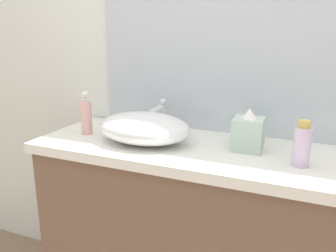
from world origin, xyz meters
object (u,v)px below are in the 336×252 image
at_px(lotion_bottle, 302,145).
at_px(sink_basin, 144,128).
at_px(soap_dispenser, 86,116).
at_px(tissue_box, 248,132).

bearing_deg(lotion_bottle, sink_basin, 178.48).
distance_m(sink_basin, lotion_bottle, 0.63).
height_order(soap_dispenser, lotion_bottle, soap_dispenser).
distance_m(soap_dispenser, lotion_bottle, 0.93).
relative_size(soap_dispenser, lotion_bottle, 1.20).
xyz_separation_m(sink_basin, lotion_bottle, (0.63, -0.02, 0.01)).
relative_size(sink_basin, soap_dispenser, 2.05).
xyz_separation_m(lotion_bottle, tissue_box, (-0.21, 0.10, -0.00)).
relative_size(sink_basin, tissue_box, 2.41).
bearing_deg(soap_dispenser, sink_basin, -1.79).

